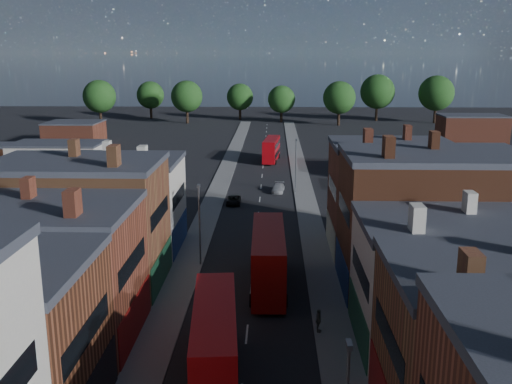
# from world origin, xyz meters

# --- Properties ---
(pavement_west) EXTENTS (3.00, 200.00, 0.12)m
(pavement_west) POSITION_xyz_m (-6.50, 50.00, 0.06)
(pavement_west) COLOR gray
(pavement_west) RESTS_ON ground
(pavement_east) EXTENTS (3.00, 200.00, 0.12)m
(pavement_east) POSITION_xyz_m (6.50, 50.00, 0.06)
(pavement_east) COLOR gray
(pavement_east) RESTS_ON ground
(lamp_post_2) EXTENTS (0.25, 0.70, 8.12)m
(lamp_post_2) POSITION_xyz_m (-5.20, 30.00, 4.70)
(lamp_post_2) COLOR slate
(lamp_post_2) RESTS_ON ground
(lamp_post_3) EXTENTS (0.25, 0.70, 8.12)m
(lamp_post_3) POSITION_xyz_m (5.20, 60.00, 4.70)
(lamp_post_3) COLOR slate
(lamp_post_3) RESTS_ON ground
(bus_0) EXTENTS (3.67, 11.77, 5.00)m
(bus_0) POSITION_xyz_m (-1.70, 9.78, 2.70)
(bus_0) COLOR #B90A0C
(bus_0) RESTS_ON ground
(bus_1) EXTENTS (3.23, 12.20, 5.25)m
(bus_1) POSITION_xyz_m (1.50, 24.63, 2.83)
(bus_1) COLOR #9D0D09
(bus_1) RESTS_ON ground
(bus_2) EXTENTS (3.37, 10.42, 4.42)m
(bus_2) POSITION_xyz_m (1.50, 85.61, 2.38)
(bus_2) COLOR #A4070D
(bus_2) RESTS_ON ground
(car_2) EXTENTS (1.88, 4.06, 1.13)m
(car_2) POSITION_xyz_m (-3.56, 53.28, 0.56)
(car_2) COLOR black
(car_2) RESTS_ON ground
(car_3) EXTENTS (2.14, 4.34, 1.21)m
(car_3) POSITION_xyz_m (2.65, 60.59, 0.61)
(car_3) COLOR #BCBCBC
(car_3) RESTS_ON ground
(ped_3) EXTENTS (0.61, 1.10, 1.80)m
(ped_3) POSITION_xyz_m (5.30, 16.32, 1.02)
(ped_3) COLOR #625F54
(ped_3) RESTS_ON pavement_east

